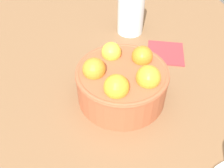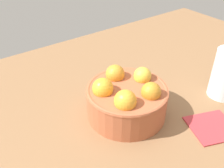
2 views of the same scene
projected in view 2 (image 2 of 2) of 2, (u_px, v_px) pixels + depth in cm
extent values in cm
cube|color=brown|center=(126.00, 122.00, 56.78)|extent=(132.06, 81.84, 4.79)
cylinder|color=#AD5938|center=(127.00, 102.00, 53.53)|extent=(16.68, 16.68, 6.68)
torus|color=#AD5938|center=(127.00, 90.00, 51.87)|extent=(16.88, 16.88, 1.00)
sphere|color=orange|center=(115.00, 74.00, 54.84)|extent=(4.12, 4.12, 4.12)
sphere|color=gold|center=(103.00, 88.00, 50.47)|extent=(4.26, 4.26, 4.26)
sphere|color=gold|center=(125.00, 101.00, 47.16)|extent=(4.28, 4.28, 4.28)
sphere|color=orange|center=(151.00, 92.00, 49.49)|extent=(3.94, 3.94, 3.94)
sphere|color=gold|center=(142.00, 76.00, 54.23)|extent=(3.83, 3.83, 3.83)
cube|color=#B23338|center=(213.00, 126.00, 51.73)|extent=(11.44, 11.06, 0.60)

